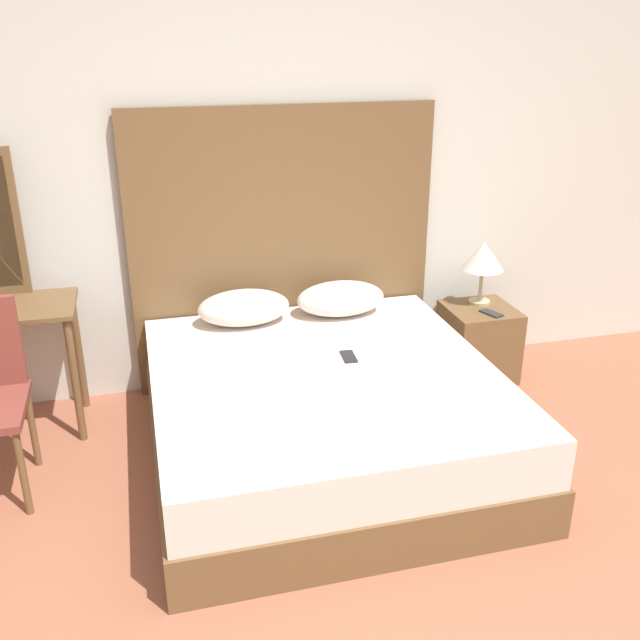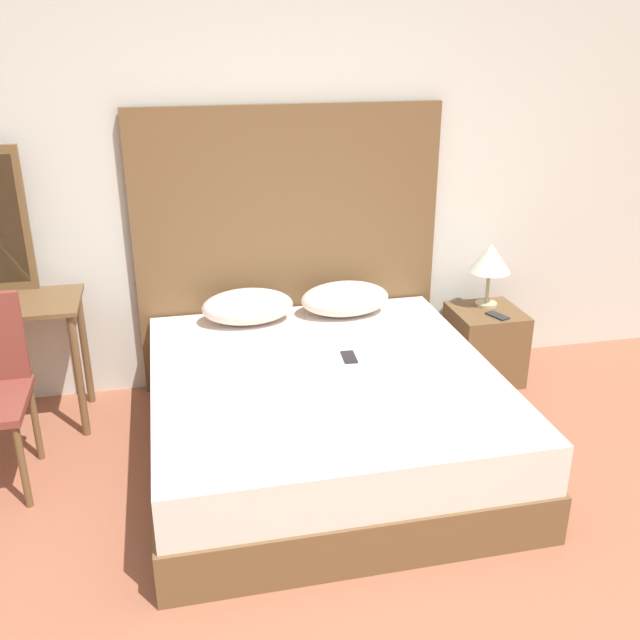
# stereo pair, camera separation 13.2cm
# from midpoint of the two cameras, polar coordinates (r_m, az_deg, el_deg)

# --- Properties ---
(wall_back) EXTENTS (10.00, 0.06, 2.70)m
(wall_back) POSITION_cam_midpoint_polar(r_m,az_deg,el_deg) (4.47, -3.32, 11.64)
(wall_back) COLOR silver
(wall_back) RESTS_ON ground_plane
(bed) EXTENTS (1.82, 1.92, 0.52)m
(bed) POSITION_cam_midpoint_polar(r_m,az_deg,el_deg) (3.86, -0.62, -7.54)
(bed) COLOR brown
(bed) RESTS_ON ground_plane
(headboard) EXTENTS (1.91, 0.05, 1.77)m
(headboard) POSITION_cam_midpoint_polar(r_m,az_deg,el_deg) (4.50, -3.75, 5.60)
(headboard) COLOR brown
(headboard) RESTS_ON ground_plane
(pillow_left) EXTENTS (0.55, 0.33, 0.21)m
(pillow_left) POSITION_cam_midpoint_polar(r_m,az_deg,el_deg) (4.32, -6.98, 0.99)
(pillow_left) COLOR silver
(pillow_left) RESTS_ON bed
(pillow_right) EXTENTS (0.55, 0.33, 0.21)m
(pillow_right) POSITION_cam_midpoint_polar(r_m,az_deg,el_deg) (4.43, 0.81, 1.73)
(pillow_right) COLOR silver
(pillow_right) RESTS_ON bed
(phone_on_bed) EXTENTS (0.08, 0.15, 0.01)m
(phone_on_bed) POSITION_cam_midpoint_polar(r_m,az_deg,el_deg) (3.89, 1.34, -2.95)
(phone_on_bed) COLOR #232328
(phone_on_bed) RESTS_ON bed
(nightstand) EXTENTS (0.43, 0.44, 0.48)m
(nightstand) POSITION_cam_midpoint_polar(r_m,az_deg,el_deg) (4.84, 11.76, -1.73)
(nightstand) COLOR brown
(nightstand) RESTS_ON ground_plane
(table_lamp) EXTENTS (0.27, 0.27, 0.42)m
(table_lamp) POSITION_cam_midpoint_polar(r_m,az_deg,el_deg) (4.73, 12.15, 4.92)
(table_lamp) COLOR tan
(table_lamp) RESTS_ON nightstand
(phone_on_nightstand) EXTENTS (0.12, 0.17, 0.01)m
(phone_on_nightstand) POSITION_cam_midpoint_polar(r_m,az_deg,el_deg) (4.66, 12.76, 0.53)
(phone_on_nightstand) COLOR #232328
(phone_on_nightstand) RESTS_ON nightstand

